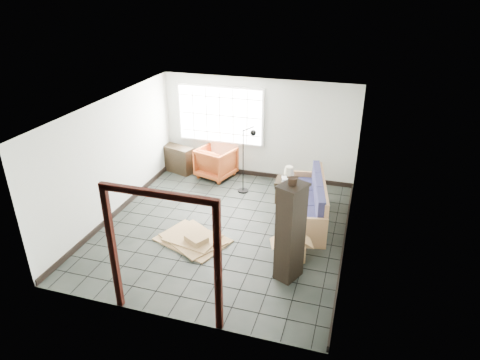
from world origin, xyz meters
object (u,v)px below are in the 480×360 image
(futon_sofa, at_px, (307,205))
(tall_shelf, at_px, (290,232))
(armchair, at_px, (216,161))
(side_table, at_px, (286,184))

(futon_sofa, bearing_deg, tall_shelf, -100.92)
(armchair, bearing_deg, futon_sofa, 166.28)
(side_table, distance_m, tall_shelf, 2.87)
(futon_sofa, relative_size, armchair, 2.63)
(futon_sofa, distance_m, armchair, 3.05)
(armchair, bearing_deg, side_table, 174.83)
(tall_shelf, bearing_deg, armchair, 150.73)
(futon_sofa, xyz_separation_m, side_table, (-0.60, 0.73, 0.10))
(futon_sofa, height_order, armchair, futon_sofa)
(side_table, relative_size, tall_shelf, 0.30)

